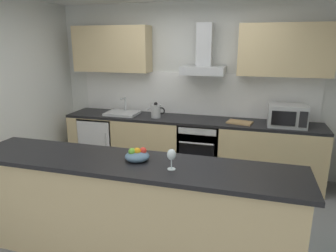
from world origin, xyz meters
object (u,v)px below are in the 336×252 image
refrigerator (102,141)px  range_hood (204,58)px  oven (200,148)px  kettle (156,111)px  sink (122,113)px  fruit_bowl (137,155)px  microwave (287,116)px  wine_glass (171,155)px  chopping_board (240,122)px

refrigerator → range_hood: (1.64, 0.13, 1.36)m
oven → kettle: 0.88m
refrigerator → range_hood: 2.14m
sink → fruit_bowl: size_ratio=2.27×
microwave → kettle: bearing=-179.8°
kettle → fruit_bowl: 1.98m
sink → wine_glass: same height
fruit_bowl → microwave: bearing=53.8°
microwave → sink: microwave is taller
wine_glass → oven: bearing=93.3°
fruit_bowl → refrigerator: bearing=125.9°
chopping_board → range_hood: bearing=164.8°
sink → kettle: 0.58m
kettle → range_hood: (0.69, 0.16, 0.78)m
kettle → range_hood: 1.05m
kettle → wine_glass: bearing=-68.4°
oven → wine_glass: bearing=-86.7°
kettle → fruit_bowl: size_ratio=1.31×
refrigerator → range_hood: range_hood is taller
wine_glass → kettle: bearing=111.6°
microwave → sink: size_ratio=1.00×
range_hood → sink: bearing=-174.6°
refrigerator → fruit_bowl: bearing=-54.1°
range_hood → chopping_board: 1.05m
refrigerator → microwave: bearing=-0.5°
range_hood → refrigerator: bearing=-175.4°
microwave → fruit_bowl: size_ratio=2.27×
sink → range_hood: range_hood is taller
microwave → fruit_bowl: (-1.42, -1.93, -0.02)m
microwave → fruit_bowl: microwave is taller
microwave → fruit_bowl: bearing=-126.2°
sink → kettle: size_ratio=1.73×
refrigerator → wine_glass: (1.76, -2.07, 0.68)m
fruit_bowl → kettle: bearing=103.4°
fruit_bowl → wine_glass: bearing=-18.5°
oven → fruit_bowl: fruit_bowl is taller
oven → kettle: size_ratio=2.77×
sink → kettle: (0.58, -0.04, 0.08)m
kettle → wine_glass: (0.81, -2.04, 0.10)m
fruit_bowl → chopping_board: size_ratio=0.65×
kettle → wine_glass: wine_glass is taller
oven → kettle: bearing=-177.2°
range_hood → fruit_bowl: size_ratio=3.27×
refrigerator → chopping_board: bearing=-0.5°
oven → fruit_bowl: 2.05m
fruit_bowl → chopping_board: (0.79, 1.94, -0.12)m
oven → chopping_board: chopping_board is taller
refrigerator → microwave: size_ratio=1.70×
oven → chopping_board: size_ratio=2.35×
sink → range_hood: 1.53m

